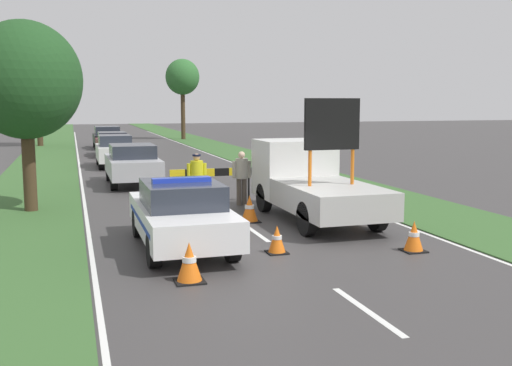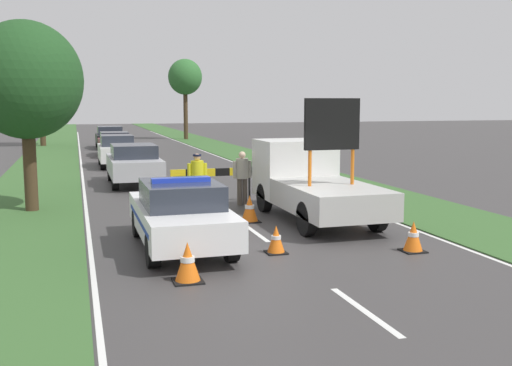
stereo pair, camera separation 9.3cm
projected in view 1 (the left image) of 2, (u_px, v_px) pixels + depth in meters
The scene contains 21 objects.
ground_plane at pixel (269, 242), 13.71m from camera, with size 160.00×160.00×0.00m, color #3D3A3A.
lane_markings at pixel (157, 163), 31.59m from camera, with size 7.96×73.28×0.01m.
grass_verge_left at pixel (44, 164), 31.01m from camera, with size 3.24×120.00×0.03m.
grass_verge_right at pixel (253, 158), 34.30m from camera, with size 3.24×120.00×0.03m.
police_car at pixel (181, 214), 13.04m from camera, with size 1.81×4.59×1.58m.
work_truck at pixel (310, 181), 16.52m from camera, with size 2.11×5.30×3.28m.
road_barrier at pixel (214, 175), 18.91m from camera, with size 2.83×0.08×1.11m.
police_officer at pixel (197, 176), 17.90m from camera, with size 0.60×0.38×1.67m.
pedestrian_civilian at pixel (242, 174), 18.58m from camera, with size 0.60×0.38×1.68m.
traffic_cone_near_police at pixel (250, 209), 15.99m from camera, with size 0.53×0.53×0.72m.
traffic_cone_centre_front at pixel (414, 236), 12.82m from camera, with size 0.48×0.48×0.66m.
traffic_cone_near_truck at pixel (358, 205), 16.74m from camera, with size 0.49×0.49×0.68m.
traffic_cone_behind_barrier at pixel (189, 262), 10.62m from camera, with size 0.53×0.53×0.73m.
traffic_cone_lane_edge at pixel (277, 239), 12.67m from camera, with size 0.43×0.43×0.60m.
queued_car_sedan_silver at pixel (133, 164), 23.26m from camera, with size 1.87×4.53×1.57m.
queued_car_van_white at pixel (115, 151), 29.75m from camera, with size 1.73×3.93×1.59m.
queued_car_wagon_maroon at pixel (112, 143), 35.94m from camera, with size 1.81×4.42×1.44m.
queued_car_sedan_black at pixel (107, 137), 41.96m from camera, with size 1.85×4.46×1.54m.
roadside_tree_near_left at pixel (182, 78), 51.45m from camera, with size 2.91×2.91×6.91m.
roadside_tree_near_right at pixel (25, 81), 17.08m from camera, with size 3.22×3.22×5.51m.
roadside_tree_mid_left at pixel (37, 77), 43.39m from camera, with size 4.30×4.30×7.27m.
Camera 1 is at (-4.23, -12.73, 3.17)m, focal length 42.00 mm.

